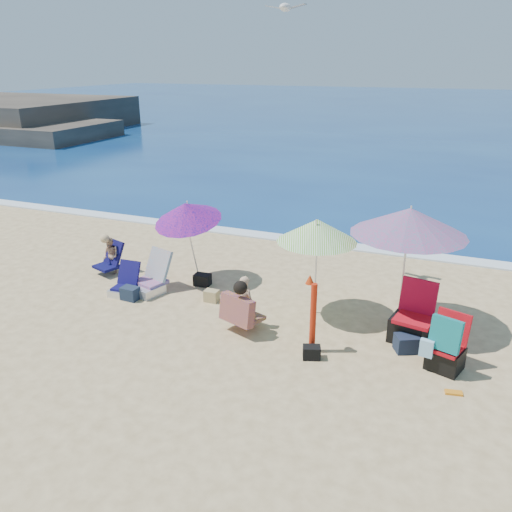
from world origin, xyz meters
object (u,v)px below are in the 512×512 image
at_px(chair_navy, 125,286).
at_px(camp_chair_right, 445,350).
at_px(furled_umbrella, 312,311).
at_px(umbrella_turquoise, 409,221).
at_px(seagull, 285,7).
at_px(umbrella_blue, 186,212).
at_px(person_center, 242,305).
at_px(umbrella_striped, 317,231).
at_px(camp_chair_left, 410,324).
at_px(person_left, 110,255).
at_px(chair_rainbow, 150,282).

xyz_separation_m(chair_navy, camp_chair_right, (5.90, -0.46, 0.16)).
xyz_separation_m(furled_umbrella, chair_navy, (-3.95, 0.69, -0.54)).
relative_size(umbrella_turquoise, seagull, 2.75).
bearing_deg(furled_umbrella, umbrella_blue, 151.49).
bearing_deg(camp_chair_right, person_center, 179.89).
xyz_separation_m(umbrella_striped, camp_chair_right, (2.24, -0.95, -1.27)).
xyz_separation_m(umbrella_striped, furled_umbrella, (0.29, -1.18, -0.89)).
relative_size(chair_navy, camp_chair_left, 0.62).
height_order(umbrella_striped, furled_umbrella, umbrella_striped).
bearing_deg(umbrella_turquoise, camp_chair_right, -54.71).
distance_m(umbrella_turquoise, chair_navy, 5.43).
bearing_deg(camp_chair_right, umbrella_striped, 157.02).
bearing_deg(umbrella_blue, chair_navy, -133.14).
xyz_separation_m(umbrella_turquoise, seagull, (-2.55, 1.18, 3.25)).
bearing_deg(furled_umbrella, chair_navy, 170.04).
xyz_separation_m(umbrella_blue, person_left, (-1.81, -0.15, -1.10)).
relative_size(umbrella_turquoise, chair_rainbow, 2.36).
xyz_separation_m(chair_rainbow, person_left, (-1.31, 0.52, 0.18)).
height_order(furled_umbrella, chair_rainbow, furled_umbrella).
height_order(umbrella_striped, seagull, seagull).
bearing_deg(umbrella_turquoise, chair_navy, -172.79).
height_order(chair_navy, person_left, person_left).
relative_size(umbrella_blue, person_center, 1.93).
relative_size(furled_umbrella, seagull, 1.65).
relative_size(umbrella_blue, seagull, 2.36).
distance_m(chair_navy, person_center, 2.74).
xyz_separation_m(umbrella_blue, seagull, (1.66, 0.86, 3.63)).
distance_m(person_left, seagull, 5.95).
distance_m(umbrella_striped, camp_chair_right, 2.74).
relative_size(chair_rainbow, person_center, 0.95).
relative_size(umbrella_turquoise, person_center, 2.24).
bearing_deg(umbrella_striped, camp_chair_left, -8.96).
bearing_deg(person_center, seagull, 92.91).
distance_m(chair_navy, seagull, 5.88).
relative_size(camp_chair_right, person_left, 1.03).
distance_m(umbrella_striped, furled_umbrella, 1.51).
distance_m(chair_navy, camp_chair_right, 5.92).
height_order(camp_chair_left, camp_chair_right, camp_chair_left).
relative_size(chair_rainbow, camp_chair_right, 1.00).
bearing_deg(umbrella_striped, furled_umbrella, -76.15).
relative_size(umbrella_striped, person_center, 1.92).
relative_size(umbrella_blue, furled_umbrella, 1.43).
bearing_deg(umbrella_turquoise, umbrella_striped, -173.87).
height_order(umbrella_striped, camp_chair_left, umbrella_striped).
height_order(furled_umbrella, person_left, furled_umbrella).
height_order(umbrella_striped, chair_navy, umbrella_striped).
relative_size(umbrella_turquoise, umbrella_striped, 1.17).
bearing_deg(umbrella_striped, chair_rainbow, -176.51).
bearing_deg(person_center, umbrella_turquoise, 24.34).
xyz_separation_m(camp_chair_right, person_center, (-3.22, 0.01, 0.13)).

